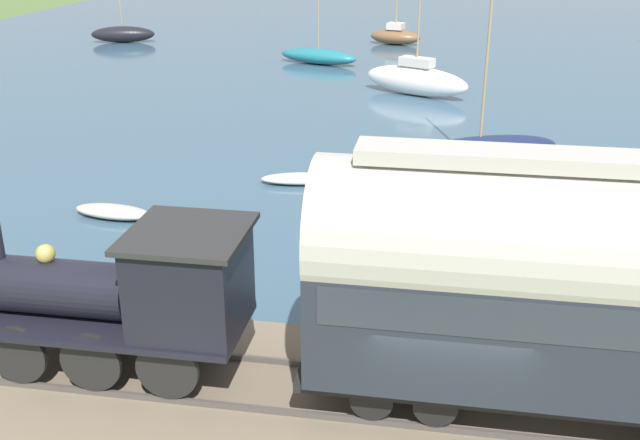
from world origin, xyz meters
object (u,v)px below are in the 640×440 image
at_px(steam_locomotive, 130,290).
at_px(sailboat_brown, 395,36).
at_px(sailboat_teal, 318,56).
at_px(rowboat_mid_harbor, 303,179).
at_px(sailboat_white, 416,79).
at_px(rowboat_off_pier, 113,212).
at_px(sailboat_black, 123,34).
at_px(passenger_coach, 565,280).
at_px(sailboat_navy, 479,150).
at_px(rowboat_far_out, 623,268).

relative_size(steam_locomotive, sailboat_brown, 0.95).
xyz_separation_m(sailboat_teal, rowboat_mid_harbor, (-22.33, -3.32, -0.35)).
relative_size(sailboat_white, rowboat_off_pier, 2.78).
bearing_deg(rowboat_off_pier, sailboat_white, -17.07).
xyz_separation_m(sailboat_black, rowboat_off_pier, (-32.57, -13.75, -0.43)).
bearing_deg(rowboat_off_pier, passenger_coach, -118.47).
bearing_deg(sailboat_navy, sailboat_teal, -0.06).
xyz_separation_m(passenger_coach, rowboat_mid_harbor, (12.64, 6.84, -2.94)).
height_order(sailboat_black, sailboat_brown, sailboat_black).
xyz_separation_m(steam_locomotive, sailboat_white, (27.15, -3.93, -1.44)).
xyz_separation_m(steam_locomotive, sailboat_brown, (43.52, -1.63, -1.64)).
bearing_deg(steam_locomotive, sailboat_white, -8.25).
bearing_deg(sailboat_teal, rowboat_mid_harbor, -153.55).
bearing_deg(passenger_coach, rowboat_off_pier, 54.53).
relative_size(passenger_coach, rowboat_far_out, 2.97).
relative_size(passenger_coach, sailboat_white, 1.18).
distance_m(passenger_coach, sailboat_brown, 44.00).
height_order(passenger_coach, rowboat_far_out, passenger_coach).
height_order(passenger_coach, sailboat_brown, sailboat_brown).
relative_size(sailboat_brown, rowboat_off_pier, 2.33).
relative_size(steam_locomotive, sailboat_black, 0.65).
distance_m(sailboat_white, sailboat_teal, 10.15).
bearing_deg(sailboat_black, rowboat_far_out, -153.12).
relative_size(rowboat_mid_harbor, rowboat_off_pier, 1.14).
height_order(steam_locomotive, sailboat_teal, sailboat_teal).
distance_m(sailboat_teal, sailboat_black, 16.76).
bearing_deg(sailboat_teal, sailboat_black, 86.48).
height_order(sailboat_brown, rowboat_mid_harbor, sailboat_brown).
height_order(passenger_coach, sailboat_white, sailboat_white).
relative_size(passenger_coach, rowboat_mid_harbor, 2.88).
xyz_separation_m(steam_locomotive, passenger_coach, (-0.00, -7.63, 0.86)).
xyz_separation_m(sailboat_teal, rowboat_off_pier, (-26.42, 1.84, -0.33)).
relative_size(sailboat_white, sailboat_navy, 0.82).
relative_size(rowboat_far_out, rowboat_off_pier, 1.11).
distance_m(sailboat_white, rowboat_far_out, 21.18).
bearing_deg(rowboat_mid_harbor, rowboat_far_out, -131.31).
relative_size(sailboat_white, sailboat_brown, 1.19).
relative_size(sailboat_teal, sailboat_black, 0.86).
height_order(sailboat_white, sailboat_black, sailboat_black).
bearing_deg(passenger_coach, sailboat_navy, 2.81).
bearing_deg(sailboat_black, sailboat_teal, -124.40).
relative_size(passenger_coach, rowboat_off_pier, 3.28).
xyz_separation_m(sailboat_white, rowboat_mid_harbor, (-14.51, 3.15, -0.65)).
distance_m(sailboat_navy, rowboat_off_pier, 13.31).
xyz_separation_m(sailboat_black, sailboat_brown, (2.40, -19.76, -0.01)).
height_order(sailboat_teal, sailboat_navy, sailboat_navy).
bearing_deg(sailboat_teal, sailboat_brown, -7.96).
xyz_separation_m(passenger_coach, rowboat_off_pier, (8.55, 12.00, -2.92)).
relative_size(sailboat_white, rowboat_mid_harbor, 2.44).
bearing_deg(rowboat_mid_harbor, steam_locomotive, 165.97).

